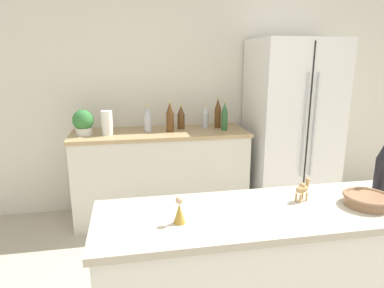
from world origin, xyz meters
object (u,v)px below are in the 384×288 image
(back_bottle_2, at_px, (218,113))
(back_bottle_3, at_px, (205,116))
(wine_bottle, at_px, (384,166))
(paper_towel_roll, at_px, (107,123))
(refrigerator, at_px, (291,128))
(back_bottle_5, at_px, (225,117))
(camel_figurine, at_px, (303,188))
(back_bottle_0, at_px, (170,117))
(potted_plant, at_px, (83,122))
(back_bottle_1, at_px, (181,118))
(wise_man_figurine_blue, at_px, (179,212))
(back_bottle_4, at_px, (148,119))
(fruit_bowl, at_px, (367,199))

(back_bottle_2, distance_m, back_bottle_3, 0.14)
(wine_bottle, bearing_deg, paper_towel_roll, 131.17)
(refrigerator, height_order, wine_bottle, refrigerator)
(back_bottle_5, xyz_separation_m, camel_figurine, (-0.11, -1.82, -0.07))
(paper_towel_roll, distance_m, back_bottle_0, 0.62)
(potted_plant, distance_m, back_bottle_1, 0.98)
(paper_towel_roll, distance_m, back_bottle_1, 0.76)
(back_bottle_2, bearing_deg, potted_plant, -175.72)
(wise_man_figurine_blue, bearing_deg, back_bottle_0, 83.87)
(back_bottle_3, distance_m, wine_bottle, 2.01)
(refrigerator, distance_m, back_bottle_0, 1.31)
(back_bottle_4, relative_size, fruit_bowl, 1.13)
(refrigerator, xyz_separation_m, potted_plant, (-2.14, 0.04, 0.13))
(paper_towel_roll, relative_size, back_bottle_5, 0.78)
(back_bottle_3, xyz_separation_m, fruit_bowl, (0.36, -2.08, -0.09))
(back_bottle_0, distance_m, camel_figurine, 1.92)
(back_bottle_2, distance_m, wise_man_figurine_blue, 2.22)
(back_bottle_5, xyz_separation_m, wise_man_figurine_blue, (-0.77, -1.94, -0.09))
(back_bottle_1, height_order, wine_bottle, wine_bottle)
(paper_towel_roll, relative_size, back_bottle_0, 0.76)
(back_bottle_0, distance_m, back_bottle_5, 0.56)
(potted_plant, xyz_separation_m, fruit_bowl, (1.59, -1.98, -0.09))
(back_bottle_0, bearing_deg, refrigerator, -1.86)
(wine_bottle, height_order, fruit_bowl, wine_bottle)
(camel_figurine, bearing_deg, back_bottle_3, 91.83)
(camel_figurine, bearing_deg, back_bottle_4, 109.66)
(back_bottle_4, bearing_deg, paper_towel_roll, -170.99)
(fruit_bowl, bearing_deg, paper_towel_roll, 125.10)
(potted_plant, xyz_separation_m, back_bottle_1, (0.97, 0.11, -0.01))
(back_bottle_1, bearing_deg, paper_towel_roll, -168.61)
(paper_towel_roll, bearing_deg, back_bottle_5, -0.37)
(potted_plant, bearing_deg, camel_figurine, -55.23)
(paper_towel_roll, relative_size, wise_man_figurine_blue, 1.82)
(paper_towel_roll, relative_size, back_bottle_1, 0.93)
(back_bottle_2, relative_size, back_bottle_4, 1.21)
(back_bottle_1, bearing_deg, back_bottle_2, -1.57)
(potted_plant, xyz_separation_m, wine_bottle, (1.79, -1.82, 0.02))
(wise_man_figurine_blue, bearing_deg, back_bottle_3, 73.98)
(paper_towel_roll, relative_size, fruit_bowl, 0.99)
(potted_plant, relative_size, back_bottle_5, 0.82)
(potted_plant, relative_size, camel_figurine, 2.08)
(refrigerator, bearing_deg, camel_figurine, -115.02)
(back_bottle_1, bearing_deg, wine_bottle, -67.17)
(back_bottle_0, xyz_separation_m, wine_bottle, (0.95, -1.82, 0.00))
(back_bottle_2, bearing_deg, wise_man_figurine_blue, -109.47)
(fruit_bowl, xyz_separation_m, camel_figurine, (-0.29, 0.12, 0.04))
(fruit_bowl, bearing_deg, wise_man_figurine_blue, -179.45)
(refrigerator, bearing_deg, back_bottle_2, 169.44)
(back_bottle_0, xyz_separation_m, back_bottle_3, (0.39, 0.11, -0.02))
(paper_towel_roll, bearing_deg, wine_bottle, -48.83)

